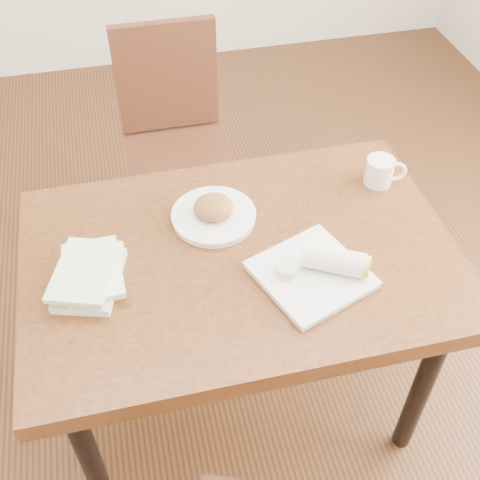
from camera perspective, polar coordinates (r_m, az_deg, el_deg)
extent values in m
cube|color=#472814|center=(2.27, 0.00, -14.37)|extent=(4.00, 5.00, 0.01)
cube|color=brown|center=(1.69, 0.00, -1.91)|extent=(1.20, 0.80, 0.06)
cylinder|color=black|center=(1.82, -14.01, -19.54)|extent=(0.06, 0.06, 0.69)
cylinder|color=black|center=(1.96, 16.87, -13.18)|extent=(0.06, 0.06, 0.69)
cylinder|color=black|center=(2.16, -14.92, -5.07)|extent=(0.06, 0.06, 0.69)
cylinder|color=black|center=(2.28, 10.53, -0.71)|extent=(0.06, 0.06, 0.69)
cylinder|color=#411D12|center=(2.76, -2.33, 6.44)|extent=(0.04, 0.04, 0.45)
cylinder|color=#411D12|center=(2.73, -9.77, 5.27)|extent=(0.04, 0.04, 0.45)
cylinder|color=#411D12|center=(2.49, -0.68, 1.37)|extent=(0.04, 0.04, 0.45)
cylinder|color=#411D12|center=(2.47, -8.87, 0.03)|extent=(0.04, 0.04, 0.45)
cube|color=#411D12|center=(2.45, -5.81, 7.68)|extent=(0.42, 0.42, 0.04)
cube|color=#411D12|center=(2.46, -6.99, 15.11)|extent=(0.40, 0.04, 0.45)
cylinder|color=white|center=(1.76, -2.50, 2.18)|extent=(0.24, 0.24, 0.02)
cylinder|color=white|center=(1.75, -2.51, 2.45)|extent=(0.25, 0.25, 0.01)
ellipsoid|color=#B27538|center=(1.73, -2.54, 3.13)|extent=(0.14, 0.13, 0.06)
cylinder|color=white|center=(1.91, 13.06, 6.37)|extent=(0.09, 0.09, 0.09)
torus|color=white|center=(1.92, 14.53, 6.30)|extent=(0.07, 0.03, 0.07)
cylinder|color=tan|center=(1.88, 13.25, 7.30)|extent=(0.08, 0.08, 0.01)
cylinder|color=#F2E5CC|center=(1.88, 13.27, 7.37)|extent=(0.05, 0.05, 0.00)
cube|color=white|center=(1.61, 6.75, -3.36)|extent=(0.33, 0.33, 0.02)
cube|color=white|center=(1.60, 6.78, -3.11)|extent=(0.34, 0.34, 0.01)
cylinder|color=white|center=(1.59, 8.89, -1.89)|extent=(0.17, 0.14, 0.07)
cylinder|color=yellow|center=(1.59, 11.76, -2.46)|extent=(0.05, 0.06, 0.06)
cylinder|color=silver|center=(1.58, 4.43, -2.81)|extent=(0.06, 0.06, 0.03)
cylinder|color=red|center=(1.57, 4.45, -2.53)|extent=(0.05, 0.05, 0.01)
cube|color=white|center=(1.63, -14.05, -3.66)|extent=(0.21, 0.26, 0.02)
cube|color=silver|center=(1.62, -13.79, -2.84)|extent=(0.16, 0.22, 0.02)
cube|color=#A3E397|center=(1.60, -14.49, -2.88)|extent=(0.21, 0.26, 0.02)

